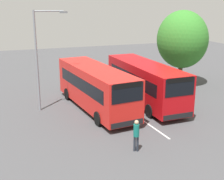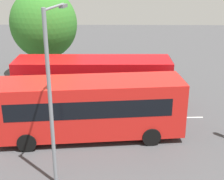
{
  "view_description": "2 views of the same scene",
  "coord_description": "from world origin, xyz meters",
  "px_view_note": "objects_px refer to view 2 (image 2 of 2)",
  "views": [
    {
      "loc": [
        21.51,
        -8.83,
        7.93
      ],
      "look_at": [
        -0.04,
        -0.79,
        1.36
      ],
      "focal_mm": 49.08,
      "sensor_mm": 36.0,
      "label": 1
    },
    {
      "loc": [
        1.42,
        -18.08,
        8.87
      ],
      "look_at": [
        1.2,
        0.27,
        1.83
      ],
      "focal_mm": 52.35,
      "sensor_mm": 36.0,
      "label": 2
    }
  ],
  "objects_px": {
    "street_lamp": "(52,88)",
    "depot_tree": "(44,24)",
    "bus_center_left": "(94,81)",
    "bus_far_left": "(89,107)"
  },
  "relations": [
    {
      "from": "street_lamp",
      "to": "depot_tree",
      "type": "height_order",
      "value": "street_lamp"
    },
    {
      "from": "depot_tree",
      "to": "bus_center_left",
      "type": "bearing_deg",
      "value": -54.58
    },
    {
      "from": "bus_center_left",
      "to": "street_lamp",
      "type": "bearing_deg",
      "value": -98.54
    },
    {
      "from": "street_lamp",
      "to": "depot_tree",
      "type": "bearing_deg",
      "value": 23.48
    },
    {
      "from": "bus_center_left",
      "to": "street_lamp",
      "type": "xyz_separation_m",
      "value": [
        -1.1,
        -8.08,
        2.52
      ]
    },
    {
      "from": "bus_center_left",
      "to": "depot_tree",
      "type": "xyz_separation_m",
      "value": [
        -4.37,
        6.14,
        2.66
      ]
    },
    {
      "from": "bus_center_left",
      "to": "depot_tree",
      "type": "relative_size",
      "value": 1.38
    },
    {
      "from": "street_lamp",
      "to": "depot_tree",
      "type": "xyz_separation_m",
      "value": [
        -3.27,
        14.22,
        0.15
      ]
    },
    {
      "from": "bus_far_left",
      "to": "depot_tree",
      "type": "xyz_separation_m",
      "value": [
        -4.41,
        10.35,
        2.66
      ]
    },
    {
      "from": "street_lamp",
      "to": "bus_center_left",
      "type": "bearing_deg",
      "value": 2.79
    }
  ]
}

